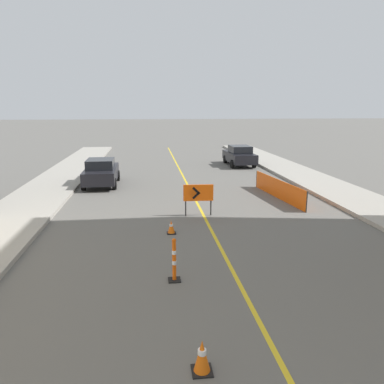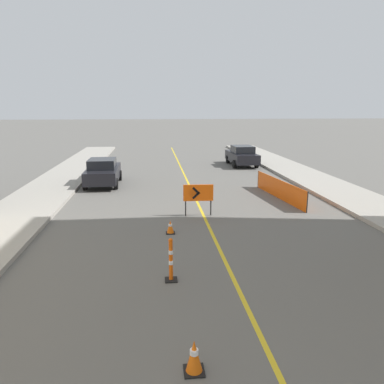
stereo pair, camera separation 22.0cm
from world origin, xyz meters
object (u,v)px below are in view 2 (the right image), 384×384
arrow_barricade_primary (198,194)px  traffic_cone_third (170,227)px  traffic_cone_second (194,356)px  delineator_post_rear (171,262)px  parked_car_curb_near (103,172)px  parked_car_curb_mid (242,156)px

arrow_barricade_primary → traffic_cone_third: bearing=-118.4°
traffic_cone_second → delineator_post_rear: (-0.23, 3.62, 0.21)m
parked_car_curb_near → parked_car_curb_mid: size_ratio=1.00×
traffic_cone_third → delineator_post_rear: size_ratio=0.42×
traffic_cone_second → delineator_post_rear: bearing=93.6°
delineator_post_rear → parked_car_curb_near: parked_car_curb_near is taller
traffic_cone_third → parked_car_curb_mid: size_ratio=0.12×
traffic_cone_second → traffic_cone_third: bearing=90.5°
traffic_cone_third → parked_car_curb_mid: parked_car_curb_mid is taller
traffic_cone_second → delineator_post_rear: delineator_post_rear is taller
parked_car_curb_near → traffic_cone_second: bearing=-78.5°
traffic_cone_third → parked_car_curb_near: 9.91m
traffic_cone_second → parked_car_curb_near: (-3.64, 16.71, 0.49)m
traffic_cone_third → parked_car_curb_near: (-3.57, 9.23, 0.55)m
traffic_cone_second → parked_car_curb_mid: 24.16m
parked_car_curb_mid → parked_car_curb_near: bearing=-147.9°
arrow_barricade_primary → parked_car_curb_mid: (5.14, 13.63, -0.17)m
traffic_cone_third → parked_car_curb_mid: 17.09m
delineator_post_rear → parked_car_curb_near: bearing=104.6°
traffic_cone_second → arrow_barricade_primary: arrow_barricade_primary is taller
traffic_cone_third → arrow_barricade_primary: arrow_barricade_primary is taller
delineator_post_rear → parked_car_curb_near: (-3.41, 13.09, 0.28)m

